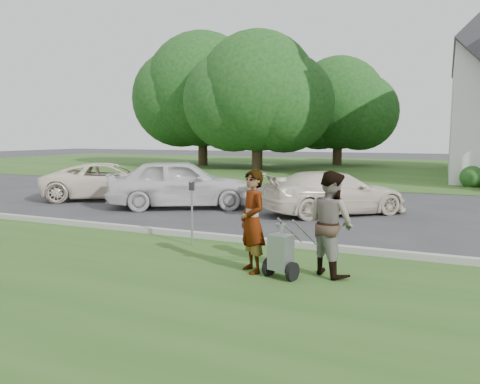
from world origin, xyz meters
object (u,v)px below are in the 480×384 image
Objects in this scene: person_right at (331,224)px; car_b at (181,183)px; car_a at (110,181)px; tree_far at (202,95)px; striping_cart at (281,253)px; person_left at (252,222)px; tree_back at (338,107)px; car_c at (334,193)px; tree_left at (257,97)px; parking_meter_near at (192,205)px.

car_b is at bearing -4.68° from person_right.
tree_far is at bearing -14.24° from car_a.
striping_cart is 0.76m from person_left.
car_b is (0.21, -25.45, -3.90)m from tree_back.
car_c is at bearing -41.18° from person_right.
tree_left is at bearing -116.57° from tree_back.
tree_back reaches higher than striping_cart.
parking_meter_near is (-3.28, 0.94, -0.00)m from person_right.
tree_far is at bearing -153.44° from tree_back.
parking_meter_near is at bearing -62.15° from tree_far.
car_c is (5.01, 0.78, -0.16)m from car_b.
person_left is (5.27, -31.50, -3.82)m from tree_back.
person_right is 0.40× the size of car_c.
tree_left is 19.56m from car_c.
car_a is 3.75m from car_b.
car_c is at bearing -78.06° from tree_back.
tree_back is 25.54m from car_c.
tree_far is 6.41× the size of person_left.
person_left reaches higher than striping_cart.
tree_far is 21.31m from car_a.
tree_back is (4.00, 8.00, -0.38)m from tree_left.
striping_cart is at bearing -79.51° from tree_back.
tree_back is at bearing 96.23° from parking_meter_near.
person_left is 0.40× the size of car_c.
tree_back reaches higher than parking_meter_near.
person_left is 1.26× the size of parking_meter_near.
person_left reaches higher than parking_meter_near.
car_a reaches higher than car_c.
person_right reaches higher than parking_meter_near.
car_c is at bearing -122.88° from car_a.
striping_cart is (15.86, -26.63, -5.25)m from tree_far.
person_left is at bearing -80.50° from tree_back.
parking_meter_near is 0.31× the size of car_c.
tree_left reaches higher than car_a.
person_right is at bearing 149.61° from car_c.
person_left is 1.00× the size of person_right.
parking_meter_near is at bearing -171.67° from person_left.
tree_left is at bearing -13.38° from car_c.
person_right is 0.36× the size of car_a.
car_b is at bearing 172.33° from person_left.
tree_back is 8.17× the size of striping_cart.
person_left is 1.36m from person_right.
tree_back is 6.69× the size of parking_meter_near.
striping_cart is 0.82× the size of parking_meter_near.
car_a is at bearing -71.54° from tree_far.
person_right is (16.57, -26.10, -4.79)m from tree_far.
tree_far is (-6.00, 3.00, 0.58)m from tree_left.
parking_meter_near is (-2.56, 1.47, 0.46)m from striping_cart.
person_left is at bearing -160.86° from car_a.
parking_meter_near is (-1.98, 1.34, -0.00)m from person_left.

